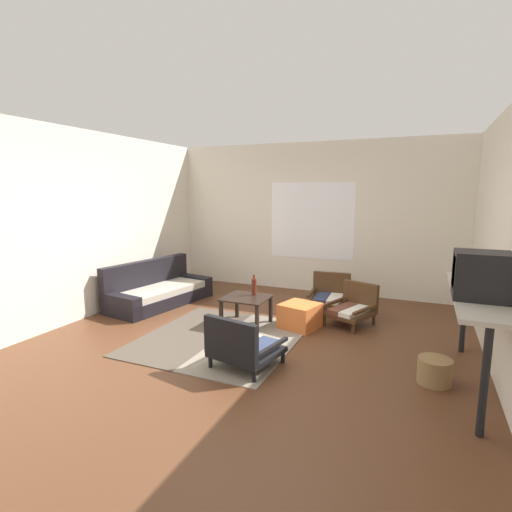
# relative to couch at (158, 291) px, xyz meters

# --- Properties ---
(ground_plane) EXTENTS (7.80, 7.80, 0.00)m
(ground_plane) POSITION_rel_couch_xyz_m (2.07, -1.17, -0.21)
(ground_plane) COLOR #56331E
(far_wall_with_window) EXTENTS (5.60, 0.13, 2.70)m
(far_wall_with_window) POSITION_rel_couch_xyz_m (2.07, 1.89, 1.14)
(far_wall_with_window) COLOR silver
(far_wall_with_window) RESTS_ON ground
(side_wall_left) EXTENTS (0.12, 6.60, 2.70)m
(side_wall_left) POSITION_rel_couch_xyz_m (-0.59, -0.87, 1.14)
(side_wall_left) COLOR silver
(side_wall_left) RESTS_ON ground
(area_rug) EXTENTS (1.87, 2.04, 0.01)m
(area_rug) POSITION_rel_couch_xyz_m (1.68, -0.96, -0.21)
(area_rug) COLOR #4C4238
(area_rug) RESTS_ON ground
(couch) EXTENTS (1.02, 1.87, 0.70)m
(couch) POSITION_rel_couch_xyz_m (0.00, 0.00, 0.00)
(couch) COLOR black
(couch) RESTS_ON ground
(coffee_table) EXTENTS (0.61, 0.57, 0.40)m
(coffee_table) POSITION_rel_couch_xyz_m (1.78, -0.37, 0.12)
(coffee_table) COLOR black
(coffee_table) RESTS_ON ground
(armchair_by_window) EXTENTS (0.62, 0.62, 0.56)m
(armchair_by_window) POSITION_rel_couch_xyz_m (2.67, 0.80, 0.03)
(armchair_by_window) COLOR #472D19
(armchair_by_window) RESTS_ON ground
(armchair_striped_foreground) EXTENTS (0.75, 0.74, 0.58)m
(armchair_striped_foreground) POSITION_rel_couch_xyz_m (2.30, -1.61, 0.03)
(armchair_striped_foreground) COLOR black
(armchair_striped_foreground) RESTS_ON ground
(armchair_corner) EXTENTS (0.72, 0.78, 0.56)m
(armchair_corner) POSITION_rel_couch_xyz_m (3.11, 0.27, 0.04)
(armchair_corner) COLOR #472D19
(armchair_corner) RESTS_ON ground
(ottoman_orange) EXTENTS (0.56, 0.56, 0.34)m
(ottoman_orange) POSITION_rel_couch_xyz_m (2.49, -0.19, -0.04)
(ottoman_orange) COLOR #D1662D
(ottoman_orange) RESTS_ON ground
(console_shelf) EXTENTS (0.42, 1.85, 0.91)m
(console_shelf) POSITION_rel_couch_xyz_m (4.44, -1.07, 0.61)
(console_shelf) COLOR #B2AD9E
(console_shelf) RESTS_ON ground
(crt_television) EXTENTS (0.45, 0.39, 0.41)m
(crt_television) POSITION_rel_couch_xyz_m (4.44, -1.30, 0.91)
(crt_television) COLOR black
(crt_television) RESTS_ON console_shelf
(clay_vase) EXTENTS (0.22, 0.22, 0.30)m
(clay_vase) POSITION_rel_couch_xyz_m (4.44, -0.76, 0.81)
(clay_vase) COLOR #935B38
(clay_vase) RESTS_ON console_shelf
(glass_bottle) EXTENTS (0.07, 0.07, 0.29)m
(glass_bottle) POSITION_rel_couch_xyz_m (1.83, -0.23, 0.31)
(glass_bottle) COLOR #5B2319
(glass_bottle) RESTS_ON coffee_table
(wicker_basket) EXTENTS (0.31, 0.31, 0.25)m
(wicker_basket) POSITION_rel_couch_xyz_m (4.14, -1.17, -0.09)
(wicker_basket) COLOR olive
(wicker_basket) RESTS_ON ground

